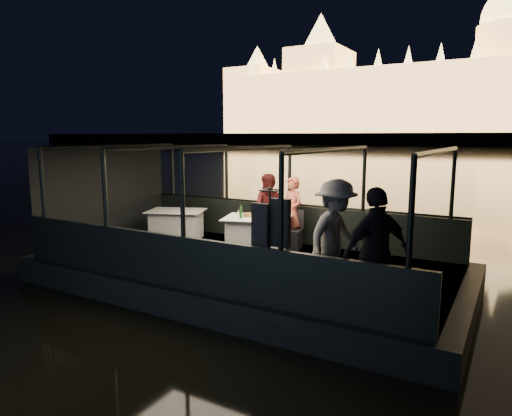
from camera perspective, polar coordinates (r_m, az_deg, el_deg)
The scene contains 28 objects.
river_water at distance 87.94m, azimuth 27.04°, elevation 6.05°, with size 500.00×500.00×0.00m, color black.
boat_hull at distance 9.58m, azimuth -1.21°, elevation -9.53°, with size 8.60×4.40×1.00m, color black.
boat_deck at distance 9.44m, azimuth -1.22°, elevation -6.76°, with size 8.00×4.00×0.04m, color black.
gunwale_port at distance 11.04m, azimuth 4.15°, elevation -1.95°, with size 8.00×0.08×0.90m, color black.
gunwale_starboard at distance 7.73m, azimuth -8.98°, elevation -6.82°, with size 8.00×0.08×0.90m, color black.
cabin_glass_port at distance 10.88m, azimuth 4.22°, elevation 4.01°, with size 8.00×0.02×1.40m, color #99B2B2, non-canonical shape.
cabin_glass_starboard at distance 7.50m, azimuth -9.20°, elevation 1.66°, with size 8.00×0.02×1.40m, color #99B2B2, non-canonical shape.
cabin_roof_glass at distance 9.09m, azimuth -1.27°, elevation 7.47°, with size 8.00×4.00×0.02m, color #99B2B2, non-canonical shape.
end_wall_fore at distance 11.75m, azimuth -18.18°, elevation 1.74°, with size 0.02×4.00×2.30m, color black, non-canonical shape.
end_wall_aft at distance 7.92m, azimuth 24.36°, elevation -1.94°, with size 0.02×4.00×2.30m, color black, non-canonical shape.
canopy_ribs at distance 9.19m, azimuth -1.25°, elevation 0.28°, with size 8.00×4.00×2.30m, color black, non-canonical shape.
embankment at distance 217.83m, azimuth 28.99°, elevation 7.35°, with size 400.00×140.00×6.00m, color #423D33.
dining_table_central at distance 10.13m, azimuth 0.16°, elevation -3.30°, with size 1.45×1.05×0.77m, color silver.
dining_table_aft at distance 11.52m, azimuth -9.92°, elevation -1.93°, with size 1.36×0.98×0.72m, color silver.
chair_port_left at distance 10.51m, azimuth 1.31°, elevation -2.49°, with size 0.40×0.40×0.86m, color black.
chair_port_right at distance 10.35m, azimuth 4.48°, elevation -2.70°, with size 0.41×0.41×0.87m, color black.
coat_stand at distance 7.04m, azimuth 1.73°, elevation -4.51°, with size 0.49×0.40×1.78m, color black, non-canonical shape.
person_woman_coral at distance 10.50m, azimuth 4.52°, elevation -0.86°, with size 0.58×0.39×1.62m, color #D0604B.
person_man_maroon at distance 10.71m, azimuth 1.77°, elevation -0.64°, with size 0.80×0.62×1.67m, color #3E1111.
passenger_stripe at distance 7.50m, azimuth 9.87°, elevation -4.18°, with size 1.21×0.68×1.87m, color silver.
passenger_dark at distance 6.64m, azimuth 14.75°, elevation -6.07°, with size 1.09×0.46×1.86m, color black.
wine_bottle at distance 9.95m, azimuth -1.91°, elevation -0.42°, with size 0.06×0.06×0.30m, color #163D16.
bread_basket at distance 10.14m, azimuth -1.03°, elevation -0.87°, with size 0.21×0.21×0.08m, color olive.
amber_candle at distance 9.90m, azimuth 2.24°, elevation -1.12°, with size 0.06×0.06×0.08m, color #FFA33F.
plate_near at distance 9.62m, azimuth 2.00°, elevation -1.61°, with size 0.25×0.25×0.02m, color white.
plate_far at distance 10.33m, azimuth -0.29°, elevation -0.87°, with size 0.24×0.24×0.02m, color white.
wine_glass_white at distance 9.96m, azimuth -2.19°, elevation -0.73°, with size 0.06×0.06×0.17m, color white, non-canonical shape.
wine_glass_red at distance 9.97m, azimuth 2.52°, elevation -0.73°, with size 0.06×0.06×0.19m, color white, non-canonical shape.
Camera 1 is at (4.71, -7.77, 3.04)m, focal length 32.00 mm.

